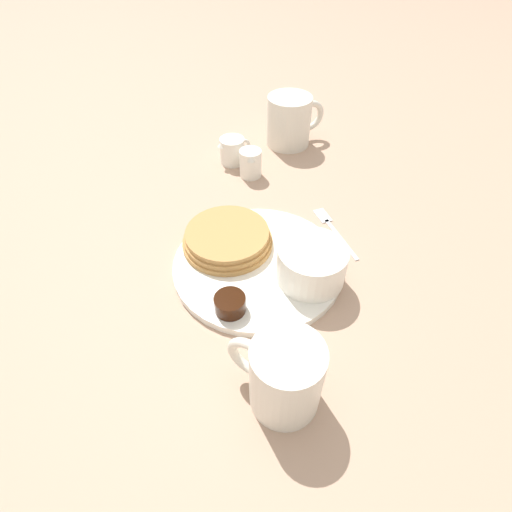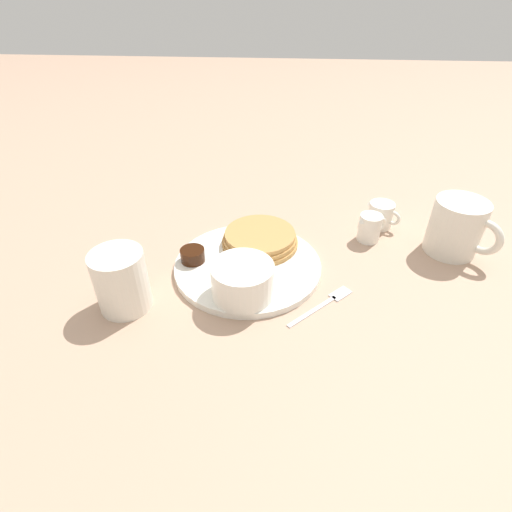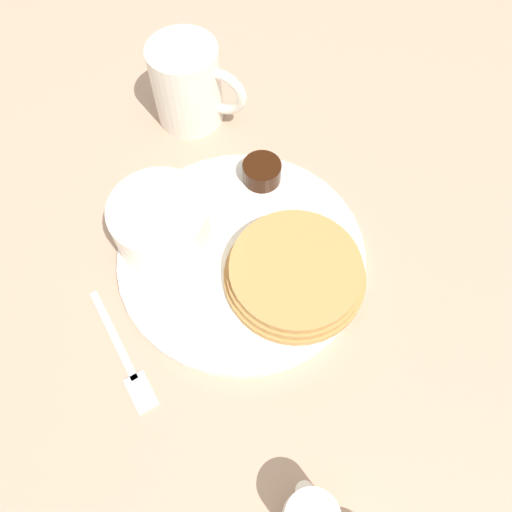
{
  "view_description": "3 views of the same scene",
  "coord_description": "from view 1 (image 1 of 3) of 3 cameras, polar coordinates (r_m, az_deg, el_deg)",
  "views": [
    {
      "loc": [
        -0.39,
        -0.16,
        0.45
      ],
      "look_at": [
        -0.01,
        -0.0,
        0.03
      ],
      "focal_mm": 28.0,
      "sensor_mm": 36.0,
      "label": 1
    },
    {
      "loc": [
        0.06,
        -0.56,
        0.44
      ],
      "look_at": [
        0.02,
        -0.01,
        0.03
      ],
      "focal_mm": 28.0,
      "sensor_mm": 36.0,
      "label": 2
    },
    {
      "loc": [
        0.24,
        0.07,
        0.47
      ],
      "look_at": [
        0.01,
        0.02,
        0.03
      ],
      "focal_mm": 35.0,
      "sensor_mm": 36.0,
      "label": 3
    }
  ],
  "objects": [
    {
      "name": "ground_plane",
      "position": [
        0.62,
        0.27,
        -1.59
      ],
      "size": [
        4.0,
        4.0,
        0.0
      ],
      "primitive_type": "plane",
      "color": "tan"
    },
    {
      "name": "plate",
      "position": [
        0.61,
        0.27,
        -1.21
      ],
      "size": [
        0.26,
        0.26,
        0.01
      ],
      "color": "white",
      "rests_on": "ground_plane"
    },
    {
      "name": "pancake_stack",
      "position": [
        0.63,
        -4.11,
        2.57
      ],
      "size": [
        0.14,
        0.14,
        0.03
      ],
      "color": "#B78447",
      "rests_on": "plate"
    },
    {
      "name": "bowl",
      "position": [
        0.57,
        8.03,
        -0.85
      ],
      "size": [
        0.1,
        0.1,
        0.06
      ],
      "color": "white",
      "rests_on": "plate"
    },
    {
      "name": "syrup_cup",
      "position": [
        0.54,
        -3.47,
        -6.92
      ],
      "size": [
        0.04,
        0.04,
        0.02
      ],
      "color": "black",
      "rests_on": "plate"
    },
    {
      "name": "butter_ramekin",
      "position": [
        0.57,
        8.92,
        -3.27
      ],
      "size": [
        0.04,
        0.04,
        0.04
      ],
      "color": "white",
      "rests_on": "plate"
    },
    {
      "name": "coffee_mug",
      "position": [
        0.45,
        3.98,
        -16.71
      ],
      "size": [
        0.08,
        0.12,
        0.1
      ],
      "color": "silver",
      "rests_on": "ground_plane"
    },
    {
      "name": "creamer_pitcher_near",
      "position": [
        0.8,
        -0.79,
        13.17
      ],
      "size": [
        0.06,
        0.04,
        0.06
      ],
      "color": "white",
      "rests_on": "ground_plane"
    },
    {
      "name": "creamer_pitcher_far",
      "position": [
        0.84,
        -3.36,
        14.83
      ],
      "size": [
        0.06,
        0.05,
        0.05
      ],
      "color": "white",
      "rests_on": "ground_plane"
    },
    {
      "name": "fork",
      "position": [
        0.7,
        10.73,
        4.16
      ],
      "size": [
        0.11,
        0.1,
        0.0
      ],
      "color": "silver",
      "rests_on": "ground_plane"
    },
    {
      "name": "second_mug",
      "position": [
        0.9,
        4.89,
        18.7
      ],
      "size": [
        0.11,
        0.11,
        0.1
      ],
      "color": "silver",
      "rests_on": "ground_plane"
    }
  ]
}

